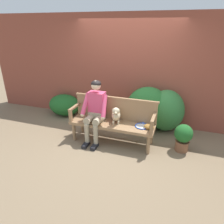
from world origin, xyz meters
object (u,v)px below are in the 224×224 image
Objects in this scene: garden_bench at (112,125)px; potted_plant at (183,136)px; dog_on_bench at (116,115)px; baseball_glove at (149,127)px; tennis_racket at (142,125)px; person_seated at (96,109)px.

garden_bench is 3.12× the size of potted_plant.
dog_on_bench is 1.76× the size of baseball_glove.
potted_plant is (0.81, 0.08, -0.15)m from tennis_racket.
dog_on_bench is at bearing 12.75° from garden_bench.
person_seated is (-0.36, -0.01, 0.33)m from garden_bench.
baseball_glove is at bearing -166.94° from potted_plant.
tennis_racket is 0.98× the size of potted_plant.
person_seated is 3.44× the size of dog_on_bench.
person_seated reaches higher than dog_on_bench.
dog_on_bench is (0.44, 0.03, -0.08)m from person_seated.
tennis_racket is (0.63, 0.07, 0.07)m from garden_bench.
person_seated reaches higher than potted_plant.
potted_plant is at bearing 5.32° from dog_on_bench.
potted_plant is at bearing 5.75° from garden_bench.
person_seated reaches higher than baseball_glove.
baseball_glove reaches higher than garden_bench.
tennis_racket is 0.83m from potted_plant.
dog_on_bench is at bearing -161.08° from baseball_glove.
potted_plant reaches higher than garden_bench.
potted_plant is (1.36, 0.13, -0.33)m from dog_on_bench.
tennis_racket reaches higher than garden_bench.
garden_bench is at bearing -174.25° from potted_plant.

